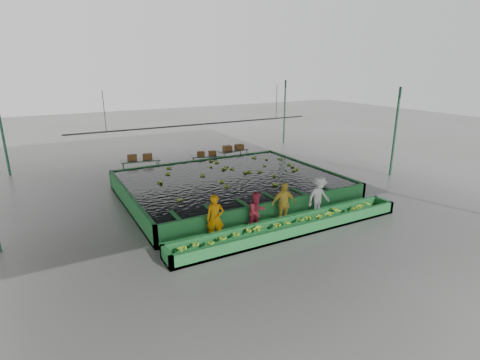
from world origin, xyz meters
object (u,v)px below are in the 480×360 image
worker_d (319,197)px  box_stack_right (233,150)px  packing_table_right (233,157)px  sorting_trough (292,227)px  packing_table_left (141,168)px  packing_table_mid (208,162)px  worker_c (283,204)px  box_stack_left (140,159)px  worker_b (257,212)px  box_stack_mid (207,155)px  flotation_tank (230,185)px  worker_a (215,218)px

worker_d → box_stack_right: (1.06, 9.64, 0.02)m
packing_table_right → sorting_trough: bearing=-105.8°
packing_table_left → packing_table_mid: size_ratio=1.11×
sorting_trough → worker_d: (1.94, 0.80, 0.62)m
worker_c → worker_d: bearing=9.6°
packing_table_left → box_stack_left: (-0.00, 0.07, 0.49)m
packing_table_mid → box_stack_right: (2.08, 0.56, 0.45)m
packing_table_right → worker_b: bearing=-112.7°
packing_table_mid → box_stack_mid: bearing=-173.1°
box_stack_left → worker_d: bearing=-62.6°
sorting_trough → box_stack_left: bearing=106.3°
sorting_trough → worker_c: size_ratio=5.69×
worker_c → packing_table_mid: size_ratio=0.91×
worker_c → packing_table_left: worker_c is taller
box_stack_left → packing_table_right: bearing=-0.1°
packing_table_left → box_stack_right: bearing=0.8°
packing_table_mid → flotation_tank: bearing=-100.9°
packing_table_mid → packing_table_right: (2.02, 0.53, 0.01)m
sorting_trough → box_stack_left: (-3.04, 10.42, 0.72)m
box_stack_left → box_stack_right: box_stack_left is taller
worker_c → packing_table_mid: (0.78, 9.08, -0.44)m
packing_table_left → box_stack_left: 0.49m
flotation_tank → worker_d: worker_d is taller
flotation_tank → box_stack_right: bearing=60.7°
packing_table_mid → worker_d: bearing=-83.6°
worker_d → packing_table_right: bearing=80.6°
sorting_trough → worker_b: bearing=143.6°
packing_table_left → packing_table_mid: (3.97, -0.47, -0.05)m
box_stack_mid → worker_c: bearing=-94.5°
worker_a → packing_table_left: (-0.22, 9.55, -0.38)m
worker_c → box_stack_left: bearing=118.0°
worker_b → box_stack_left: bearing=95.5°
flotation_tank → worker_c: (0.15, -4.30, 0.43)m
sorting_trough → packing_table_mid: size_ratio=5.19×
packing_table_left → worker_a: bearing=-88.7°
worker_c → box_stack_right: bearing=83.1°
box_stack_right → packing_table_right: bearing=-151.4°
sorting_trough → box_stack_mid: size_ratio=8.62×
packing_table_right → packing_table_left: bearing=-179.5°
flotation_tank → worker_d: bearing=-65.7°
worker_a → box_stack_left: (-0.22, 9.62, 0.10)m
sorting_trough → worker_c: bearing=79.6°
packing_table_mid → box_stack_left: box_stack_left is taller
worker_d → box_stack_left: bearing=113.9°
packing_table_left → worker_b: bearing=-78.4°
box_stack_mid → worker_a: bearing=-112.1°
worker_b → box_stack_right: 10.47m
packing_table_left → box_stack_left: size_ratio=1.56×
worker_c → worker_d: worker_c is taller
worker_c → box_stack_mid: 9.10m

